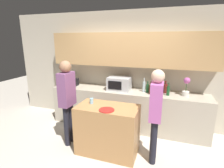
# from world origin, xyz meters

# --- Properties ---
(ground_plane) EXTENTS (14.00, 14.00, 0.00)m
(ground_plane) POSITION_xyz_m (0.00, 0.00, 0.00)
(ground_plane) COLOR beige
(back_wall) EXTENTS (6.40, 0.40, 2.70)m
(back_wall) POSITION_xyz_m (0.00, 1.66, 1.54)
(back_wall) COLOR beige
(back_wall) RESTS_ON ground_plane
(back_counter) EXTENTS (3.60, 0.62, 0.90)m
(back_counter) POSITION_xyz_m (0.00, 1.39, 0.45)
(back_counter) COLOR #B7AD99
(back_counter) RESTS_ON ground_plane
(kitchen_island) EXTENTS (1.09, 0.60, 0.90)m
(kitchen_island) POSITION_xyz_m (-0.08, 0.33, 0.45)
(kitchen_island) COLOR #B27F4C
(kitchen_island) RESTS_ON ground_plane
(microwave) EXTENTS (0.52, 0.39, 0.30)m
(microwave) POSITION_xyz_m (-0.18, 1.41, 1.05)
(microwave) COLOR #B7BABC
(microwave) RESTS_ON back_counter
(toaster) EXTENTS (0.26, 0.16, 0.18)m
(toaster) POSITION_xyz_m (-1.42, 1.41, 0.99)
(toaster) COLOR black
(toaster) RESTS_ON back_counter
(potted_plant) EXTENTS (0.14, 0.14, 0.40)m
(potted_plant) POSITION_xyz_m (1.26, 1.41, 1.10)
(potted_plant) COLOR silver
(potted_plant) RESTS_ON back_counter
(bottle_0) EXTENTS (0.06, 0.06, 0.32)m
(bottle_0) POSITION_xyz_m (0.39, 1.43, 1.02)
(bottle_0) COLOR silver
(bottle_0) RESTS_ON back_counter
(bottle_1) EXTENTS (0.07, 0.07, 0.26)m
(bottle_1) POSITION_xyz_m (0.47, 1.40, 1.00)
(bottle_1) COLOR #194723
(bottle_1) RESTS_ON back_counter
(bottle_2) EXTENTS (0.08, 0.08, 0.28)m
(bottle_2) POSITION_xyz_m (0.55, 1.31, 1.01)
(bottle_2) COLOR #472814
(bottle_2) RESTS_ON back_counter
(bottle_3) EXTENTS (0.08, 0.08, 0.32)m
(bottle_3) POSITION_xyz_m (0.66, 1.35, 1.02)
(bottle_3) COLOR #194723
(bottle_3) RESTS_ON back_counter
(bottle_4) EXTENTS (0.08, 0.08, 0.24)m
(bottle_4) POSITION_xyz_m (0.75, 1.49, 0.99)
(bottle_4) COLOR black
(bottle_4) RESTS_ON back_counter
(bottle_5) EXTENTS (0.09, 0.09, 0.27)m
(bottle_5) POSITION_xyz_m (0.85, 1.50, 1.01)
(bottle_5) COLOR maroon
(bottle_5) RESTS_ON back_counter
(bottle_6) EXTENTS (0.07, 0.07, 0.27)m
(bottle_6) POSITION_xyz_m (0.91, 1.33, 1.01)
(bottle_6) COLOR #194723
(bottle_6) RESTS_ON back_counter
(plate_on_island) EXTENTS (0.26, 0.26, 0.01)m
(plate_on_island) POSITION_xyz_m (-0.04, 0.16, 0.91)
(plate_on_island) COLOR red
(plate_on_island) RESTS_ON kitchen_island
(cup_0) EXTENTS (0.07, 0.07, 0.10)m
(cup_0) POSITION_xyz_m (-0.41, 0.37, 0.95)
(cup_0) COLOR #86BBD6
(cup_0) RESTS_ON kitchen_island
(person_left) EXTENTS (0.22, 0.34, 1.68)m
(person_left) POSITION_xyz_m (-0.91, 0.35, 1.00)
(person_left) COLOR black
(person_left) RESTS_ON ground_plane
(person_center) EXTENTS (0.21, 0.34, 1.61)m
(person_center) POSITION_xyz_m (0.75, 0.35, 0.95)
(person_center) COLOR black
(person_center) RESTS_ON ground_plane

